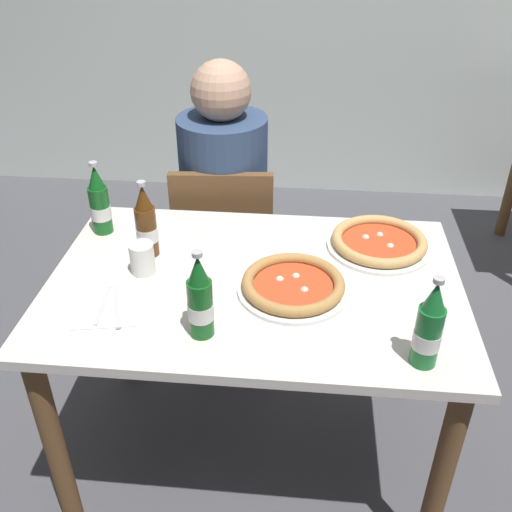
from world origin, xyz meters
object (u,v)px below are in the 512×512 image
at_px(pizza_margherita_near, 293,285).
at_px(beer_bottle_right, 99,203).
at_px(beer_bottle_left, 429,329).
at_px(napkin_with_cutlery, 110,307).
at_px(chair_behind_table, 225,245).
at_px(diner_seated, 225,217).
at_px(paper_cup, 142,258).
at_px(pizza_marinara_far, 379,242).
at_px(beer_bottle_extra, 146,225).
at_px(dining_table_main, 254,311).
at_px(beer_bottle_center, 200,301).

bearing_deg(pizza_margherita_near, beer_bottle_right, 156.54).
bearing_deg(beer_bottle_left, beer_bottle_right, 150.85).
height_order(beer_bottle_left, napkin_with_cutlery, beer_bottle_left).
bearing_deg(napkin_with_cutlery, chair_behind_table, 75.60).
distance_m(diner_seated, napkin_with_cutlery, 0.87).
bearing_deg(paper_cup, pizza_marinara_far, 16.03).
bearing_deg(beer_bottle_right, beer_bottle_extra, -33.42).
bearing_deg(diner_seated, pizza_margherita_near, -67.07).
height_order(pizza_marinara_far, paper_cup, paper_cup).
relative_size(beer_bottle_extra, paper_cup, 2.60).
height_order(beer_bottle_extra, paper_cup, beer_bottle_extra).
bearing_deg(chair_behind_table, dining_table_main, 102.06).
xyz_separation_m(diner_seated, beer_bottle_center, (0.07, -0.91, 0.27)).
distance_m(beer_bottle_left, beer_bottle_right, 1.10).
bearing_deg(beer_bottle_left, beer_bottle_center, 174.22).
bearing_deg(beer_bottle_extra, chair_behind_table, 72.17).
height_order(pizza_marinara_far, beer_bottle_left, beer_bottle_left).
distance_m(diner_seated, pizza_marinara_far, 0.74).
relative_size(pizza_marinara_far, paper_cup, 3.42).
distance_m(chair_behind_table, beer_bottle_right, 0.63).
height_order(pizza_margherita_near, paper_cup, paper_cup).
relative_size(napkin_with_cutlery, paper_cup, 2.23).
bearing_deg(paper_cup, pizza_margherita_near, -7.03).
bearing_deg(beer_bottle_right, pizza_marinara_far, -1.27).
relative_size(pizza_margherita_near, beer_bottle_extra, 1.28).
distance_m(chair_behind_table, beer_bottle_left, 1.16).
bearing_deg(pizza_marinara_far, dining_table_main, -150.47).
distance_m(dining_table_main, pizza_marinara_far, 0.45).
bearing_deg(paper_cup, dining_table_main, -1.61).
distance_m(dining_table_main, chair_behind_table, 0.65).
bearing_deg(diner_seated, dining_table_main, -74.39).
distance_m(pizza_margherita_near, beer_bottle_left, 0.42).
xyz_separation_m(chair_behind_table, pizza_margherita_near, (0.29, -0.66, 0.29)).
bearing_deg(dining_table_main, paper_cup, 178.39).
distance_m(beer_bottle_right, napkin_with_cutlery, 0.44).
xyz_separation_m(beer_bottle_center, napkin_with_cutlery, (-0.27, 0.08, -0.10)).
relative_size(pizza_marinara_far, beer_bottle_right, 1.31).
bearing_deg(beer_bottle_extra, beer_bottle_right, 146.58).
xyz_separation_m(pizza_marinara_far, beer_bottle_extra, (-0.71, -0.10, 0.08)).
xyz_separation_m(beer_bottle_right, napkin_with_cutlery, (0.15, -0.40, -0.10)).
distance_m(diner_seated, beer_bottle_right, 0.61).
distance_m(pizza_margherita_near, beer_bottle_extra, 0.49).
relative_size(chair_behind_table, beer_bottle_extra, 3.44).
height_order(diner_seated, beer_bottle_right, diner_seated).
xyz_separation_m(beer_bottle_right, beer_bottle_extra, (0.18, -0.12, 0.00)).
xyz_separation_m(chair_behind_table, paper_cup, (-0.15, -0.60, 0.32)).
height_order(beer_bottle_center, paper_cup, beer_bottle_center).
bearing_deg(napkin_with_cutlery, beer_bottle_center, -16.61).
distance_m(chair_behind_table, napkin_with_cutlery, 0.85).
xyz_separation_m(napkin_with_cutlery, paper_cup, (0.05, 0.18, 0.04)).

